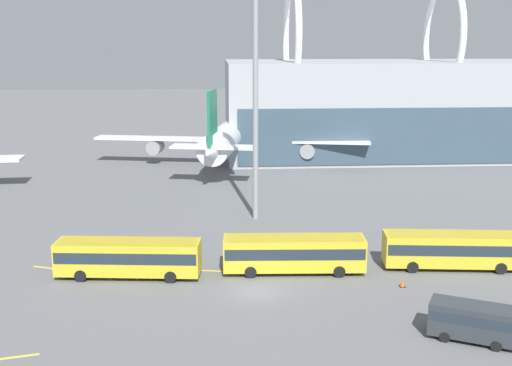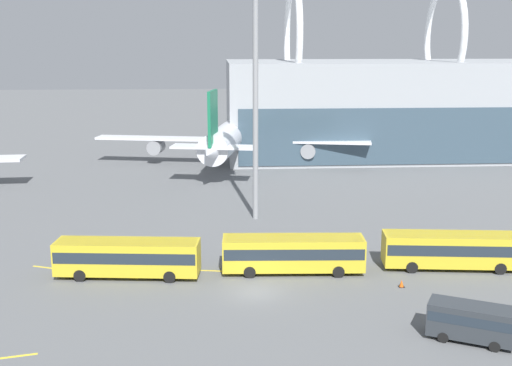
{
  "view_description": "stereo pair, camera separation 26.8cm",
  "coord_description": "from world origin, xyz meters",
  "px_view_note": "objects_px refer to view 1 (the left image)",
  "views": [
    {
      "loc": [
        -3.29,
        -47.19,
        19.25
      ],
      "look_at": [
        1.37,
        21.45,
        4.0
      ],
      "focal_mm": 45.0,
      "sensor_mm": 36.0,
      "label": 1
    },
    {
      "loc": [
        -3.02,
        -47.2,
        19.25
      ],
      "look_at": [
        1.37,
        21.45,
        4.0
      ],
      "focal_mm": 45.0,
      "sensor_mm": 36.0,
      "label": 2
    }
  ],
  "objects_px": {
    "shuttle_bus_2": "(454,248)",
    "floodlight_mast": "(256,63)",
    "shuttle_bus_0": "(128,256)",
    "airliner_at_gate_far": "(231,135)",
    "shuttle_bus_1": "(294,252)",
    "service_van_foreground": "(473,320)",
    "traffic_cone_0": "(402,283)"
  },
  "relations": [
    {
      "from": "service_van_foreground",
      "to": "shuttle_bus_2",
      "type": "bearing_deg",
      "value": 102.08
    },
    {
      "from": "shuttle_bus_1",
      "to": "service_van_foreground",
      "type": "bearing_deg",
      "value": -50.25
    },
    {
      "from": "shuttle_bus_2",
      "to": "service_van_foreground",
      "type": "distance_m",
      "value": 14.04
    },
    {
      "from": "shuttle_bus_0",
      "to": "shuttle_bus_1",
      "type": "height_order",
      "value": "same"
    },
    {
      "from": "shuttle_bus_2",
      "to": "traffic_cone_0",
      "type": "relative_size",
      "value": 19.91
    },
    {
      "from": "service_van_foreground",
      "to": "traffic_cone_0",
      "type": "height_order",
      "value": "service_van_foreground"
    },
    {
      "from": "shuttle_bus_1",
      "to": "traffic_cone_0",
      "type": "relative_size",
      "value": 19.73
    },
    {
      "from": "airliner_at_gate_far",
      "to": "traffic_cone_0",
      "type": "bearing_deg",
      "value": -155.97
    },
    {
      "from": "floodlight_mast",
      "to": "traffic_cone_0",
      "type": "xyz_separation_m",
      "value": [
        10.4,
        -21.07,
        -16.7
      ]
    },
    {
      "from": "service_van_foreground",
      "to": "traffic_cone_0",
      "type": "relative_size",
      "value": 9.54
    },
    {
      "from": "service_van_foreground",
      "to": "airliner_at_gate_far",
      "type": "bearing_deg",
      "value": 130.34
    },
    {
      "from": "shuttle_bus_0",
      "to": "shuttle_bus_1",
      "type": "bearing_deg",
      "value": 6.33
    },
    {
      "from": "shuttle_bus_2",
      "to": "service_van_foreground",
      "type": "xyz_separation_m",
      "value": [
        -3.78,
        -13.51,
        -0.37
      ]
    },
    {
      "from": "shuttle_bus_0",
      "to": "floodlight_mast",
      "type": "height_order",
      "value": "floodlight_mast"
    },
    {
      "from": "shuttle_bus_2",
      "to": "service_van_foreground",
      "type": "height_order",
      "value": "shuttle_bus_2"
    },
    {
      "from": "shuttle_bus_0",
      "to": "shuttle_bus_1",
      "type": "xyz_separation_m",
      "value": [
        13.87,
        0.11,
        0.0
      ]
    },
    {
      "from": "airliner_at_gate_far",
      "to": "shuttle_bus_2",
      "type": "height_order",
      "value": "airliner_at_gate_far"
    },
    {
      "from": "shuttle_bus_2",
      "to": "airliner_at_gate_far",
      "type": "bearing_deg",
      "value": 116.26
    },
    {
      "from": "shuttle_bus_2",
      "to": "floodlight_mast",
      "type": "height_order",
      "value": "floodlight_mast"
    },
    {
      "from": "shuttle_bus_1",
      "to": "floodlight_mast",
      "type": "xyz_separation_m",
      "value": [
        -2.11,
        17.18,
        15.17
      ]
    },
    {
      "from": "airliner_at_gate_far",
      "to": "floodlight_mast",
      "type": "xyz_separation_m",
      "value": [
        1.77,
        -31.81,
        12.17
      ]
    },
    {
      "from": "shuttle_bus_0",
      "to": "service_van_foreground",
      "type": "distance_m",
      "value": 27.43
    },
    {
      "from": "service_van_foreground",
      "to": "shuttle_bus_0",
      "type": "bearing_deg",
      "value": 178.61
    },
    {
      "from": "airliner_at_gate_far",
      "to": "service_van_foreground",
      "type": "height_order",
      "value": "airliner_at_gate_far"
    },
    {
      "from": "shuttle_bus_1",
      "to": "shuttle_bus_2",
      "type": "relative_size",
      "value": 0.99
    },
    {
      "from": "airliner_at_gate_far",
      "to": "shuttle_bus_2",
      "type": "distance_m",
      "value": 52.13
    },
    {
      "from": "shuttle_bus_1",
      "to": "floodlight_mast",
      "type": "height_order",
      "value": "floodlight_mast"
    },
    {
      "from": "shuttle_bus_1",
      "to": "shuttle_bus_2",
      "type": "xyz_separation_m",
      "value": [
        13.87,
        0.06,
        0.0
      ]
    },
    {
      "from": "shuttle_bus_2",
      "to": "shuttle_bus_0",
      "type": "bearing_deg",
      "value": -173.34
    },
    {
      "from": "airliner_at_gate_far",
      "to": "shuttle_bus_0",
      "type": "height_order",
      "value": "airliner_at_gate_far"
    },
    {
      "from": "airliner_at_gate_far",
      "to": "floodlight_mast",
      "type": "height_order",
      "value": "floodlight_mast"
    },
    {
      "from": "shuttle_bus_2",
      "to": "traffic_cone_0",
      "type": "xyz_separation_m",
      "value": [
        -5.59,
        -3.95,
        -1.53
      ]
    }
  ]
}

